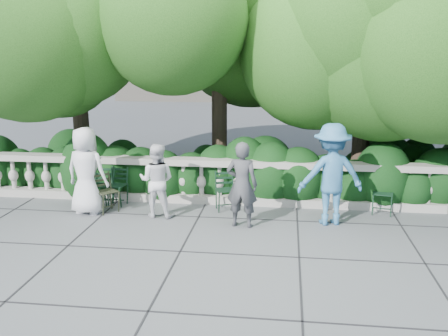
# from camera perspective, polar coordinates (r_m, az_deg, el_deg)

# --- Properties ---
(ground) EXTENTS (90.00, 90.00, 0.00)m
(ground) POSITION_cam_1_polar(r_m,az_deg,el_deg) (9.44, -0.77, -7.33)
(ground) COLOR #53575B
(ground) RESTS_ON ground
(balustrade) EXTENTS (12.00, 0.44, 1.00)m
(balustrade) POSITION_cam_1_polar(r_m,az_deg,el_deg) (10.99, 0.52, -1.64)
(balustrade) COLOR #9E998E
(balustrade) RESTS_ON ground
(shrub_hedge) EXTENTS (15.00, 2.60, 1.70)m
(shrub_hedge) POSITION_cam_1_polar(r_m,az_deg,el_deg) (12.27, 1.17, -2.38)
(shrub_hedge) COLOR black
(shrub_hedge) RESTS_ON ground
(tree_canopy) EXTENTS (15.04, 6.52, 6.78)m
(tree_canopy) POSITION_cam_1_polar(r_m,az_deg,el_deg) (11.96, 4.77, 16.35)
(tree_canopy) COLOR #3F3023
(tree_canopy) RESTS_ON ground
(chair_a) EXTENTS (0.51, 0.54, 0.84)m
(chair_a) POSITION_cam_1_polar(r_m,az_deg,el_deg) (11.15, -12.48, -4.35)
(chair_a) COLOR black
(chair_a) RESTS_ON ground
(chair_b) EXTENTS (0.47, 0.51, 0.84)m
(chair_b) POSITION_cam_1_polar(r_m,az_deg,el_deg) (11.20, -13.92, -4.35)
(chair_b) COLOR black
(chair_b) RESTS_ON ground
(chair_c) EXTENTS (0.62, 0.63, 0.84)m
(chair_c) POSITION_cam_1_polar(r_m,az_deg,el_deg) (11.36, -14.21, -4.11)
(chair_c) COLOR black
(chair_c) RESTS_ON ground
(chair_d) EXTENTS (0.57, 0.59, 0.84)m
(chair_d) POSITION_cam_1_polar(r_m,az_deg,el_deg) (10.54, 0.37, -5.07)
(chair_d) COLOR black
(chair_d) RESTS_ON ground
(chair_e) EXTENTS (0.53, 0.56, 0.84)m
(chair_e) POSITION_cam_1_polar(r_m,az_deg,el_deg) (10.79, 17.51, -5.26)
(chair_e) COLOR black
(chair_e) RESTS_ON ground
(chair_weathered) EXTENTS (0.65, 0.65, 0.84)m
(chair_weathered) POSITION_cam_1_polar(r_m,az_deg,el_deg) (10.71, -12.78, -5.11)
(chair_weathered) COLOR black
(chair_weathered) RESTS_ON ground
(person_businessman) EXTENTS (0.97, 0.72, 1.82)m
(person_businessman) POSITION_cam_1_polar(r_m,az_deg,el_deg) (10.62, -15.47, -0.32)
(person_businessman) COLOR white
(person_businessman) RESTS_ON ground
(person_woman_grey) EXTENTS (0.66, 0.48, 1.67)m
(person_woman_grey) POSITION_cam_1_polar(r_m,az_deg,el_deg) (9.50, 2.06, -1.92)
(person_woman_grey) COLOR #414246
(person_woman_grey) RESTS_ON ground
(person_casual_man) EXTENTS (0.77, 0.61, 1.51)m
(person_casual_man) POSITION_cam_1_polar(r_m,az_deg,el_deg) (10.18, -7.70, -1.42)
(person_casual_man) COLOR white
(person_casual_man) RESTS_ON ground
(person_older_blue) EXTENTS (1.41, 1.00, 1.98)m
(person_older_blue) POSITION_cam_1_polar(r_m,az_deg,el_deg) (9.83, 12.16, -0.72)
(person_older_blue) COLOR teal
(person_older_blue) RESTS_ON ground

